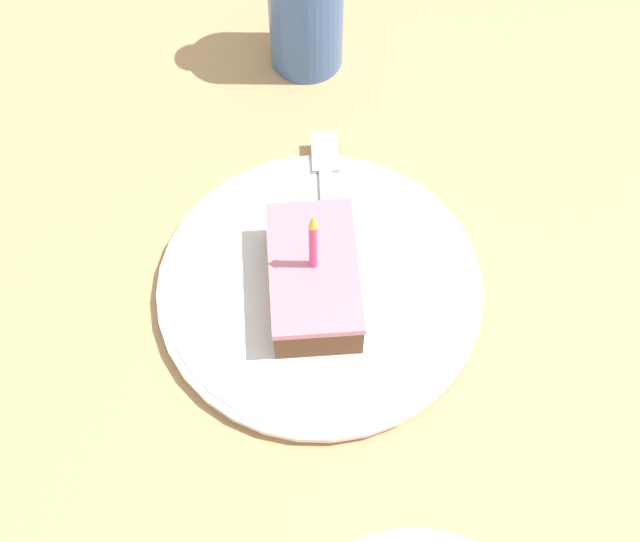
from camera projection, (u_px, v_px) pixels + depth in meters
The scene contains 4 objects.
ground_plane at pixel (347, 302), 0.78m from camera, with size 2.40×2.40×0.04m.
plate at pixel (320, 288), 0.75m from camera, with size 0.27×0.27×0.02m.
cake_slice at pixel (314, 277), 0.72m from camera, with size 0.07×0.12×0.11m.
fork at pixel (327, 193), 0.79m from camera, with size 0.03×0.16×0.00m.
Camera 1 is at (0.05, 0.37, 0.66)m, focal length 50.00 mm.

